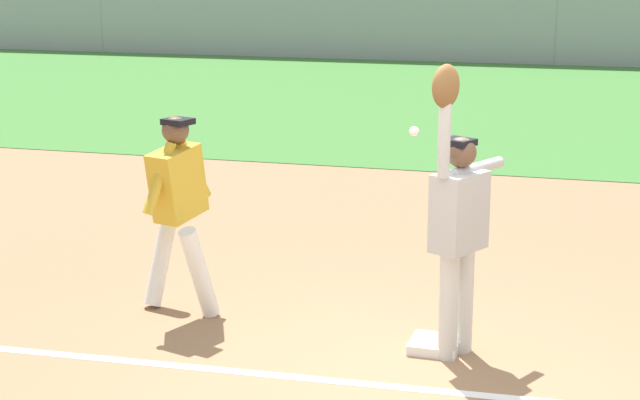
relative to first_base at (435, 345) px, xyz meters
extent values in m
plane|color=#936D4C|center=(-0.02, -0.84, -0.04)|extent=(70.86, 70.86, 0.00)
cube|color=#3D7533|center=(-0.02, 13.56, -0.04)|extent=(52.78, 14.10, 0.01)
cube|color=white|center=(0.00, 0.00, 0.00)|extent=(0.39, 0.39, 0.08)
cylinder|color=silver|center=(0.21, 0.04, 0.39)|extent=(0.20, 0.20, 0.85)
cylinder|color=silver|center=(0.12, -0.14, 0.39)|extent=(0.20, 0.20, 0.85)
cube|color=#B7B7B7|center=(0.16, -0.05, 1.11)|extent=(0.43, 0.51, 0.60)
sphere|color=brown|center=(0.16, -0.05, 1.56)|extent=(0.31, 0.31, 0.23)
cube|color=black|center=(0.14, -0.04, 1.64)|extent=(0.29, 0.28, 0.05)
cylinder|color=#B7B7B7|center=(0.06, -0.24, 1.72)|extent=(0.12, 0.12, 0.62)
cylinder|color=#B7B7B7|center=(0.26, 0.15, 1.41)|extent=(0.36, 0.59, 0.09)
ellipsoid|color=brown|center=(0.06, -0.24, 2.08)|extent=(0.25, 0.31, 0.32)
cylinder|color=white|center=(-2.02, 0.13, 0.38)|extent=(0.27, 0.46, 0.85)
cylinder|color=white|center=(-2.51, 0.45, 0.38)|extent=(0.27, 0.46, 0.85)
cube|color=gold|center=(-2.26, 0.29, 1.11)|extent=(0.41, 0.58, 0.66)
sphere|color=brown|center=(-2.26, 0.29, 1.56)|extent=(0.29, 0.29, 0.23)
cube|color=black|center=(-2.24, 0.28, 1.64)|extent=(0.27, 0.26, 0.05)
cylinder|color=gold|center=(-2.20, 0.50, 1.19)|extent=(0.21, 0.41, 0.58)
cylinder|color=gold|center=(-2.33, 0.08, 1.19)|extent=(0.21, 0.41, 0.58)
sphere|color=white|center=(-0.17, -0.17, 1.73)|extent=(0.07, 0.07, 0.07)
cube|color=#93999E|center=(-0.02, 20.62, 0.98)|extent=(52.78, 0.06, 2.05)
cylinder|color=gray|center=(-13.21, 20.62, 0.98)|extent=(0.08, 0.08, 2.05)
cylinder|color=gray|center=(-0.02, 20.62, 0.98)|extent=(0.08, 0.08, 2.05)
cube|color=#B21E1E|center=(-11.48, 24.39, 0.53)|extent=(4.56, 2.31, 0.55)
cube|color=#2D333D|center=(-11.48, 24.39, 1.01)|extent=(2.36, 1.95, 0.40)
cylinder|color=black|center=(-9.95, 25.20, 0.26)|extent=(0.62, 0.28, 0.60)
cylinder|color=black|center=(-10.13, 23.31, 0.26)|extent=(0.62, 0.28, 0.60)
cylinder|color=black|center=(-12.84, 25.48, 0.26)|extent=(0.62, 0.28, 0.60)
cylinder|color=black|center=(-13.02, 23.58, 0.26)|extent=(0.62, 0.28, 0.60)
cube|color=#1E6B33|center=(-5.91, 24.29, 0.53)|extent=(4.49, 2.13, 0.55)
cube|color=#2D333D|center=(-5.91, 24.29, 1.01)|extent=(2.29, 1.86, 0.40)
cylinder|color=black|center=(-4.51, 25.32, 0.26)|extent=(0.61, 0.25, 0.60)
cylinder|color=black|center=(-4.41, 23.42, 0.26)|extent=(0.61, 0.25, 0.60)
cylinder|color=black|center=(-7.41, 25.16, 0.26)|extent=(0.61, 0.25, 0.60)
cylinder|color=black|center=(-7.31, 23.27, 0.26)|extent=(0.61, 0.25, 0.60)
cube|color=tan|center=(-0.72, 24.39, 0.53)|extent=(4.46, 2.04, 0.55)
cube|color=#2D333D|center=(-0.72, 24.39, 1.01)|extent=(2.26, 1.82, 0.40)
cylinder|color=black|center=(0.76, 25.29, 0.26)|extent=(0.61, 0.24, 0.60)
cylinder|color=black|center=(0.70, 23.39, 0.26)|extent=(0.61, 0.24, 0.60)
cylinder|color=black|center=(-2.14, 25.39, 0.26)|extent=(0.61, 0.24, 0.60)
cylinder|color=black|center=(-2.20, 23.49, 0.26)|extent=(0.61, 0.24, 0.60)
camera|label=1|loc=(1.10, -7.57, 3.06)|focal=57.78mm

